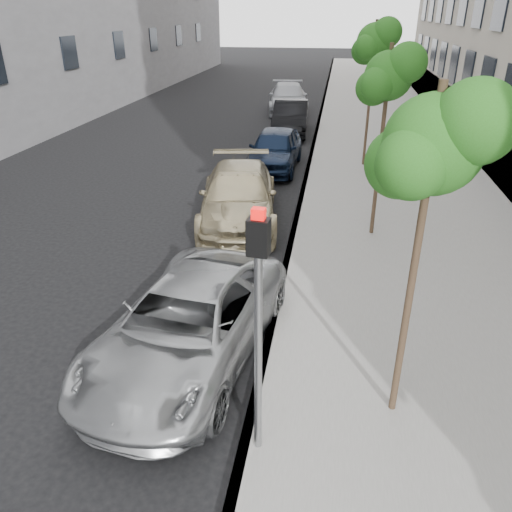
% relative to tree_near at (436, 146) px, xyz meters
% --- Properties ---
extents(ground, '(160.00, 160.00, 0.00)m').
position_rel_tree_near_xyz_m(ground, '(-3.23, -1.50, -4.02)').
color(ground, black).
rests_on(ground, ground).
extents(sidewalk, '(6.40, 72.00, 0.14)m').
position_rel_tree_near_xyz_m(sidewalk, '(1.07, 22.50, -3.95)').
color(sidewalk, gray).
rests_on(sidewalk, ground).
extents(curb, '(0.15, 72.00, 0.14)m').
position_rel_tree_near_xyz_m(curb, '(-2.05, 22.50, -3.95)').
color(curb, '#9E9B93').
rests_on(curb, ground).
extents(tree_near, '(1.55, 1.35, 4.65)m').
position_rel_tree_near_xyz_m(tree_near, '(0.00, 0.00, 0.00)').
color(tree_near, '#38281C').
rests_on(tree_near, sidewalk).
extents(tree_mid, '(1.51, 1.31, 4.64)m').
position_rel_tree_near_xyz_m(tree_mid, '(-0.00, 6.50, 0.00)').
color(tree_mid, '#38281C').
rests_on(tree_mid, sidewalk).
extents(tree_far, '(1.62, 1.42, 5.06)m').
position_rel_tree_near_xyz_m(tree_far, '(0.00, 13.00, 0.37)').
color(tree_far, '#38281C').
rests_on(tree_far, sidewalk).
extents(signal_pole, '(0.26, 0.21, 3.39)m').
position_rel_tree_near_xyz_m(signal_pole, '(-1.87, -1.01, -1.77)').
color(signal_pole, '#939699').
rests_on(signal_pole, sidewalk).
extents(minivan, '(3.00, 5.25, 1.38)m').
position_rel_tree_near_xyz_m(minivan, '(-3.34, 0.84, -3.33)').
color(minivan, '#9EA0A2').
rests_on(minivan, ground).
extents(suv, '(2.81, 5.34, 1.48)m').
position_rel_tree_near_xyz_m(suv, '(-3.68, 7.08, -3.28)').
color(suv, tan).
rests_on(suv, ground).
extents(sedan_blue, '(1.85, 4.37, 1.47)m').
position_rel_tree_near_xyz_m(sedan_blue, '(-3.33, 12.39, -3.28)').
color(sedan_blue, black).
rests_on(sedan_blue, ground).
extents(sedan_black, '(1.80, 4.60, 1.49)m').
position_rel_tree_near_xyz_m(sedan_black, '(-3.33, 18.45, -3.27)').
color(sedan_black, black).
rests_on(sedan_black, ground).
extents(sedan_rear, '(2.80, 5.58, 1.56)m').
position_rel_tree_near_xyz_m(sedan_rear, '(-4.01, 24.00, -3.24)').
color(sedan_rear, '#929499').
rests_on(sedan_rear, ground).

